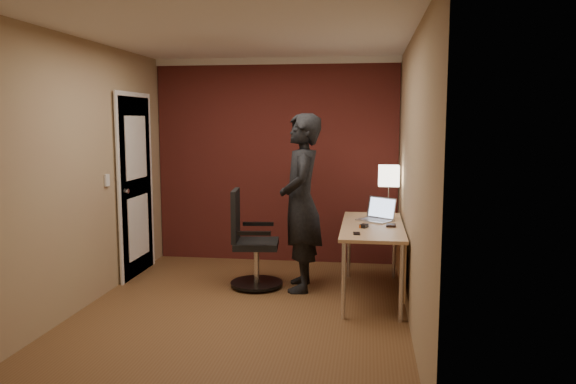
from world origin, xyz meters
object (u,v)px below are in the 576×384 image
object	(u,v)px
mouse	(364,226)
desk	(380,238)
office_chair	(250,245)
person	(301,203)
desk_lamp	(389,176)
phone	(357,233)
wallet	(391,225)
laptop	(378,214)

from	to	relation	value
mouse	desk	bearing A→B (deg)	66.37
office_chair	person	size ratio (longest dim) A/B	0.56
desk_lamp	person	bearing A→B (deg)	-151.60
phone	wallet	bearing A→B (deg)	47.67
laptop	office_chair	world-z (taller)	office_chair
desk_lamp	person	size ratio (longest dim) A/B	0.29
wallet	office_chair	world-z (taller)	office_chair
desk	phone	xyz separation A→B (m)	(-0.22, -0.48, 0.13)
laptop	mouse	distance (m)	0.44
laptop	office_chair	bearing A→B (deg)	-175.58
desk_lamp	phone	world-z (taller)	desk_lamp
mouse	wallet	xyz separation A→B (m)	(0.26, 0.09, -0.01)
desk	wallet	bearing A→B (deg)	-36.20
desk	laptop	distance (m)	0.32
desk_lamp	wallet	bearing A→B (deg)	-89.52
mouse	office_chair	xyz separation A→B (m)	(-1.18, 0.31, -0.30)
desk	wallet	distance (m)	0.19
desk	laptop	bearing A→B (deg)	93.55
desk	wallet	xyz separation A→B (m)	(0.10, -0.08, 0.14)
desk	mouse	xyz separation A→B (m)	(-0.16, -0.16, 0.14)
desk_lamp	wallet	xyz separation A→B (m)	(0.01, -0.72, -0.41)
desk	phone	bearing A→B (deg)	-114.57
desk	desk_lamp	bearing A→B (deg)	81.36
laptop	phone	world-z (taller)	laptop
laptop	phone	distance (m)	0.76
mouse	office_chair	bearing A→B (deg)	-174.58
desk_lamp	office_chair	distance (m)	1.67
laptop	office_chair	xyz separation A→B (m)	(-1.32, -0.10, -0.35)
phone	wallet	xyz separation A→B (m)	(0.32, 0.40, 0.01)
phone	person	world-z (taller)	person
desk_lamp	person	xyz separation A→B (m)	(-0.90, -0.49, -0.24)
wallet	mouse	bearing A→B (deg)	-161.55
person	mouse	bearing A→B (deg)	57.13
laptop	person	xyz separation A→B (m)	(-0.79, -0.09, 0.12)
desk_lamp	laptop	distance (m)	0.54
laptop	mouse	bearing A→B (deg)	-108.78
office_chair	person	bearing A→B (deg)	0.79
desk	desk_lamp	world-z (taller)	desk_lamp
laptop	phone	xyz separation A→B (m)	(-0.20, -0.73, -0.06)
laptop	wallet	xyz separation A→B (m)	(0.12, -0.33, -0.05)
phone	wallet	size ratio (longest dim) A/B	1.05
laptop	office_chair	distance (m)	1.37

